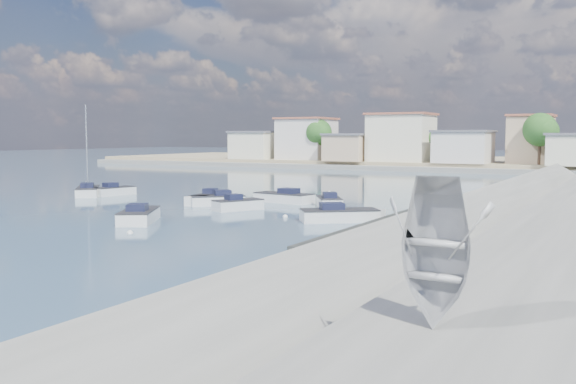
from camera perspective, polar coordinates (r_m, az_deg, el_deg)
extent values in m
plane|color=#304960|center=(73.86, 11.72, 0.40)|extent=(400.00, 400.00, 0.00)
cube|color=slate|center=(44.30, 18.94, -1.61)|extent=(4.17, 90.00, 2.86)
cube|color=slate|center=(35.64, 16.17, -3.90)|extent=(5.31, 3.50, 1.94)
cube|color=black|center=(43.32, 8.85, -2.51)|extent=(1.00, 26.00, 0.35)
cube|color=black|center=(56.74, 13.22, -0.84)|extent=(2.00, 8.05, 0.30)
cube|color=gray|center=(124.39, 18.82, 2.39)|extent=(160.00, 40.00, 1.40)
cube|color=slate|center=(103.81, 16.78, 1.81)|extent=(160.00, 2.50, 0.80)
cube|color=beige|center=(125.02, -2.84, 4.13)|extent=(8.00, 8.00, 5.00)
cube|color=#595960|center=(125.01, -2.84, 5.35)|extent=(8.48, 8.48, 0.35)
cube|color=silver|center=(121.83, 1.68, 4.70)|extent=(9.00, 9.00, 7.50)
cube|color=#99513D|center=(121.88, 1.68, 6.54)|extent=(9.54, 9.54, 0.35)
cube|color=tan|center=(114.86, 5.44, 3.91)|extent=(7.00, 8.00, 4.50)
cube|color=#595960|center=(114.84, 5.45, 5.12)|extent=(7.42, 8.48, 0.35)
cube|color=beige|center=(113.47, 10.04, 4.73)|extent=(10.00, 9.00, 8.00)
cube|color=#99513D|center=(113.53, 10.07, 6.83)|extent=(10.60, 9.54, 0.35)
cube|color=silver|center=(109.45, 15.33, 3.83)|extent=(8.50, 8.50, 5.00)
cube|color=#595960|center=(109.44, 15.36, 5.23)|extent=(9.01, 9.01, 0.35)
cube|color=tan|center=(110.50, 20.77, 4.34)|extent=(6.50, 7.50, 7.50)
cube|color=#99513D|center=(110.55, 20.83, 6.38)|extent=(6.89, 7.95, 0.35)
cylinder|color=#38281E|center=(117.39, 2.74, 3.67)|extent=(0.44, 0.44, 3.38)
sphere|color=#1E4918|center=(117.36, 2.75, 5.30)|extent=(4.80, 4.80, 4.80)
sphere|color=#1E4918|center=(116.42, 3.02, 5.19)|extent=(3.60, 3.60, 3.60)
sphere|color=#1E4918|center=(118.10, 2.52, 5.38)|extent=(3.30, 3.30, 3.30)
cylinder|color=#38281E|center=(113.52, 11.62, 3.42)|extent=(0.44, 0.44, 2.93)
sphere|color=#1E4918|center=(113.49, 11.64, 4.88)|extent=(4.16, 4.16, 4.16)
sphere|color=#1E4918|center=(112.76, 11.94, 4.77)|extent=(3.12, 3.12, 3.12)
sphere|color=#1E4918|center=(114.05, 11.39, 4.95)|extent=(2.86, 2.86, 2.86)
cylinder|color=#38281E|center=(105.31, 21.43, 3.25)|extent=(0.44, 0.44, 3.60)
sphere|color=#1E4918|center=(105.28, 21.49, 5.18)|extent=(5.12, 5.12, 5.12)
sphere|color=#1E4918|center=(104.52, 21.96, 5.04)|extent=(3.84, 3.84, 3.84)
sphere|color=#1E4918|center=(105.86, 21.10, 5.28)|extent=(3.52, 3.52, 3.52)
cube|color=silver|center=(44.47, -13.10, -2.22)|extent=(4.39, 5.47, 1.00)
cube|color=silver|center=(46.64, -12.58, -1.88)|extent=(1.73, 1.73, 1.00)
cube|color=#262628|center=(44.42, -13.11, -1.58)|extent=(4.42, 5.49, 0.08)
cube|color=#181B34|center=(43.89, -13.25, -1.35)|extent=(1.87, 1.97, 0.48)
cube|color=silver|center=(50.35, -4.48, -1.28)|extent=(3.15, 4.18, 1.00)
cube|color=silver|center=(51.20, -2.87, -1.16)|extent=(1.41, 1.41, 1.00)
cube|color=#262628|center=(50.30, -4.48, -0.71)|extent=(3.18, 4.19, 0.08)
cube|color=#181B34|center=(50.09, -4.87, -0.46)|extent=(1.39, 1.48, 0.48)
cube|color=silver|center=(55.94, -0.37, -0.63)|extent=(5.59, 2.83, 1.00)
cube|color=silver|center=(57.39, -2.18, -0.49)|extent=(2.01, 2.01, 1.00)
cube|color=#262628|center=(55.90, -0.37, -0.12)|extent=(5.60, 2.87, 0.08)
cube|color=#181B34|center=(55.55, 0.07, 0.09)|extent=(1.78, 1.49, 0.48)
cube|color=silver|center=(53.98, -6.29, -0.87)|extent=(4.43, 4.41, 1.00)
cube|color=silver|center=(53.70, -8.28, -0.92)|extent=(1.29, 1.29, 1.00)
cube|color=#262628|center=(53.93, -6.29, -0.34)|extent=(4.46, 4.43, 0.08)
cube|color=#181B34|center=(53.98, -5.83, -0.08)|extent=(1.74, 1.74, 0.48)
cube|color=silver|center=(64.94, -15.19, -0.03)|extent=(2.37, 4.32, 1.00)
cube|color=silver|center=(65.96, -13.95, 0.08)|extent=(1.59, 1.59, 1.00)
cube|color=#262628|center=(64.90, -15.20, 0.41)|extent=(2.40, 4.33, 0.08)
cube|color=#181B34|center=(64.65, -15.50, 0.60)|extent=(1.22, 1.40, 0.48)
cube|color=silver|center=(52.20, 3.68, -1.05)|extent=(3.72, 4.50, 1.00)
cube|color=silver|center=(54.00, 3.43, -0.85)|extent=(1.44, 1.44, 1.00)
cube|color=#262628|center=(52.15, 3.68, -0.50)|extent=(3.75, 4.52, 0.08)
cube|color=#181B34|center=(51.71, 3.74, -0.28)|extent=(1.58, 1.64, 0.48)
cube|color=silver|center=(55.58, -7.12, -0.71)|extent=(1.99, 4.13, 1.00)
cube|color=silver|center=(54.09, -7.99, -0.88)|extent=(1.49, 1.49, 1.00)
cube|color=#262628|center=(55.53, -7.12, -0.20)|extent=(2.02, 4.13, 0.08)
cube|color=#181B34|center=(55.86, -6.93, 0.08)|extent=(1.07, 1.30, 0.48)
cube|color=silver|center=(43.77, 4.58, -2.22)|extent=(5.38, 4.77, 1.00)
cube|color=silver|center=(44.32, 7.40, -2.16)|extent=(1.62, 1.62, 1.00)
cube|color=#262628|center=(43.71, 4.59, -1.57)|extent=(5.40, 4.81, 0.08)
cube|color=#181B34|center=(43.57, 3.92, -1.27)|extent=(2.01, 1.95, 0.48)
cube|color=silver|center=(65.44, -17.37, -0.04)|extent=(5.36, 5.60, 1.00)
cube|color=silver|center=(67.98, -17.23, 0.14)|extent=(1.43, 1.43, 1.00)
cube|color=#262628|center=(65.40, -17.38, 0.39)|extent=(5.39, 5.63, 0.08)
cube|color=#181B34|center=(64.80, -17.42, 0.57)|extent=(2.07, 2.10, 0.48)
cylinder|color=silver|center=(65.21, -17.47, 3.90)|extent=(0.12, 0.12, 8.00)
cylinder|color=silver|center=(64.15, -17.46, 0.93)|extent=(1.68, 1.83, 0.08)
sphere|color=white|center=(34.35, 13.92, -4.77)|extent=(0.36, 0.36, 0.36)
sphere|color=white|center=(45.63, -0.25, -2.23)|extent=(0.36, 0.36, 0.36)
sphere|color=white|center=(39.16, -13.86, -3.58)|extent=(0.36, 0.36, 0.36)
sphere|color=white|center=(51.87, 19.08, -1.63)|extent=(0.36, 0.36, 0.36)
sphere|color=white|center=(65.33, 3.70, -0.05)|extent=(0.36, 0.36, 0.36)
sphere|color=white|center=(57.71, 13.95, -0.86)|extent=(0.36, 0.36, 0.36)
imported|color=#A5A8AD|center=(13.90, 12.84, -10.51)|extent=(3.32, 1.68, 0.61)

